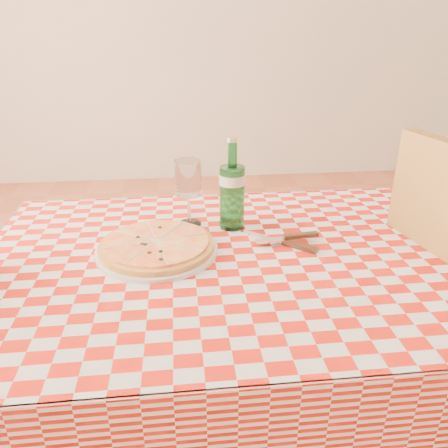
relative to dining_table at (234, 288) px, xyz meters
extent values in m
cube|color=silver|center=(0.00, 3.00, 0.74)|extent=(5.00, 0.02, 2.80)
cube|color=brown|center=(0.00, 0.00, 0.07)|extent=(1.20, 0.80, 0.04)
cylinder|color=brown|center=(-0.54, 0.34, -0.30)|extent=(0.06, 0.06, 0.71)
cylinder|color=brown|center=(0.54, 0.34, -0.30)|extent=(0.06, 0.06, 0.71)
cube|color=#9A1309|center=(0.00, 0.00, 0.09)|extent=(1.30, 0.90, 0.01)
cylinder|color=brown|center=(0.51, 0.12, -0.42)|extent=(0.04, 0.04, 0.48)
camera|label=1|loc=(-0.13, -0.97, 0.62)|focal=35.00mm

